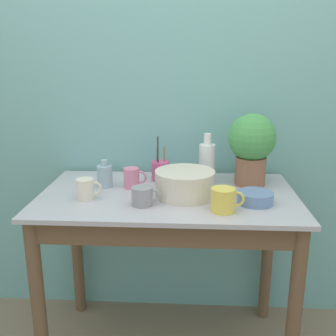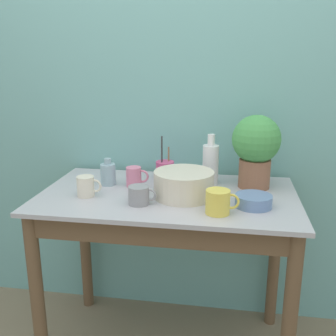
{
  "view_description": "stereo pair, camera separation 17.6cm",
  "coord_description": "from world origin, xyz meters",
  "px_view_note": "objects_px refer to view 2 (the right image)",
  "views": [
    {
      "loc": [
        0.1,
        -1.36,
        1.44
      ],
      "look_at": [
        0.0,
        0.34,
        0.96
      ],
      "focal_mm": 42.0,
      "sensor_mm": 36.0,
      "label": 1
    },
    {
      "loc": [
        0.27,
        -1.34,
        1.44
      ],
      "look_at": [
        0.0,
        0.34,
        0.96
      ],
      "focal_mm": 42.0,
      "sensor_mm": 36.0,
      "label": 2
    }
  ],
  "objects_px": {
    "bowl_wash_large": "(184,184)",
    "mug_grey": "(139,195)",
    "bottle_tall": "(211,163)",
    "bowl_small_blue": "(253,201)",
    "utensil_cup": "(165,170)",
    "mug_cream": "(86,186)",
    "potted_plant": "(256,146)",
    "mug_pink": "(134,177)",
    "bottle_short": "(108,174)",
    "mug_yellow": "(218,202)"
  },
  "relations": [
    {
      "from": "mug_grey",
      "to": "utensil_cup",
      "type": "bearing_deg",
      "value": 82.05
    },
    {
      "from": "bottle_tall",
      "to": "mug_pink",
      "type": "bearing_deg",
      "value": -164.31
    },
    {
      "from": "bowl_small_blue",
      "to": "utensil_cup",
      "type": "height_order",
      "value": "utensil_cup"
    },
    {
      "from": "potted_plant",
      "to": "mug_pink",
      "type": "relative_size",
      "value": 3.16
    },
    {
      "from": "mug_grey",
      "to": "mug_pink",
      "type": "relative_size",
      "value": 1.1
    },
    {
      "from": "potted_plant",
      "to": "mug_yellow",
      "type": "distance_m",
      "value": 0.42
    },
    {
      "from": "utensil_cup",
      "to": "bowl_wash_large",
      "type": "bearing_deg",
      "value": -61.84
    },
    {
      "from": "bowl_small_blue",
      "to": "utensil_cup",
      "type": "distance_m",
      "value": 0.52
    },
    {
      "from": "bowl_wash_large",
      "to": "bowl_small_blue",
      "type": "height_order",
      "value": "bowl_wash_large"
    },
    {
      "from": "bottle_short",
      "to": "mug_grey",
      "type": "bearing_deg",
      "value": -48.25
    },
    {
      "from": "bottle_tall",
      "to": "mug_cream",
      "type": "xyz_separation_m",
      "value": [
        -0.54,
        -0.27,
        -0.06
      ]
    },
    {
      "from": "bottle_short",
      "to": "mug_pink",
      "type": "height_order",
      "value": "bottle_short"
    },
    {
      "from": "mug_pink",
      "to": "bowl_small_blue",
      "type": "xyz_separation_m",
      "value": [
        0.55,
        -0.18,
        -0.02
      ]
    },
    {
      "from": "bowl_wash_large",
      "to": "mug_grey",
      "type": "height_order",
      "value": "bowl_wash_large"
    },
    {
      "from": "bowl_wash_large",
      "to": "utensil_cup",
      "type": "bearing_deg",
      "value": 118.16
    },
    {
      "from": "bottle_tall",
      "to": "bowl_small_blue",
      "type": "distance_m",
      "value": 0.35
    },
    {
      "from": "bottle_short",
      "to": "utensil_cup",
      "type": "relative_size",
      "value": 0.58
    },
    {
      "from": "potted_plant",
      "to": "bottle_tall",
      "type": "height_order",
      "value": "potted_plant"
    },
    {
      "from": "bottle_tall",
      "to": "mug_grey",
      "type": "distance_m",
      "value": 0.44
    },
    {
      "from": "bottle_short",
      "to": "mug_yellow",
      "type": "relative_size",
      "value": 0.99
    },
    {
      "from": "potted_plant",
      "to": "utensil_cup",
      "type": "relative_size",
      "value": 1.52
    },
    {
      "from": "bottle_short",
      "to": "mug_pink",
      "type": "bearing_deg",
      "value": -3.06
    },
    {
      "from": "mug_yellow",
      "to": "utensil_cup",
      "type": "relative_size",
      "value": 0.59
    },
    {
      "from": "potted_plant",
      "to": "mug_cream",
      "type": "xyz_separation_m",
      "value": [
        -0.74,
        -0.25,
        -0.15
      ]
    },
    {
      "from": "mug_pink",
      "to": "potted_plant",
      "type": "bearing_deg",
      "value": 8.18
    },
    {
      "from": "bowl_wash_large",
      "to": "mug_grey",
      "type": "relative_size",
      "value": 2.22
    },
    {
      "from": "bottle_tall",
      "to": "mug_yellow",
      "type": "relative_size",
      "value": 1.84
    },
    {
      "from": "potted_plant",
      "to": "bowl_small_blue",
      "type": "relative_size",
      "value": 2.26
    },
    {
      "from": "bowl_small_blue",
      "to": "mug_grey",
      "type": "bearing_deg",
      "value": -174.15
    },
    {
      "from": "mug_yellow",
      "to": "utensil_cup",
      "type": "bearing_deg",
      "value": 124.99
    },
    {
      "from": "potted_plant",
      "to": "mug_yellow",
      "type": "height_order",
      "value": "potted_plant"
    },
    {
      "from": "mug_yellow",
      "to": "mug_pink",
      "type": "height_order",
      "value": "mug_yellow"
    },
    {
      "from": "bottle_short",
      "to": "bottle_tall",
      "type": "bearing_deg",
      "value": 10.77
    },
    {
      "from": "bottle_tall",
      "to": "utensil_cup",
      "type": "height_order",
      "value": "bottle_tall"
    },
    {
      "from": "bottle_tall",
      "to": "bowl_small_blue",
      "type": "bearing_deg",
      "value": -55.0
    },
    {
      "from": "bowl_wash_large",
      "to": "bottle_short",
      "type": "xyz_separation_m",
      "value": [
        -0.38,
        0.11,
        -0.0
      ]
    },
    {
      "from": "bowl_wash_large",
      "to": "utensil_cup",
      "type": "xyz_separation_m",
      "value": [
        -0.12,
        0.23,
        -0.01
      ]
    },
    {
      "from": "mug_cream",
      "to": "bowl_small_blue",
      "type": "bearing_deg",
      "value": -0.88
    },
    {
      "from": "mug_grey",
      "to": "utensil_cup",
      "type": "relative_size",
      "value": 0.53
    },
    {
      "from": "bottle_short",
      "to": "utensil_cup",
      "type": "distance_m",
      "value": 0.29
    },
    {
      "from": "bowl_small_blue",
      "to": "utensil_cup",
      "type": "relative_size",
      "value": 0.67
    },
    {
      "from": "mug_yellow",
      "to": "potted_plant",
      "type": "bearing_deg",
      "value": 66.61
    },
    {
      "from": "mug_yellow",
      "to": "bottle_tall",
      "type": "bearing_deg",
      "value": 98.05
    },
    {
      "from": "mug_cream",
      "to": "bowl_small_blue",
      "type": "xyz_separation_m",
      "value": [
        0.73,
        -0.01,
        -0.02
      ]
    },
    {
      "from": "bowl_wash_large",
      "to": "utensil_cup",
      "type": "relative_size",
      "value": 1.17
    },
    {
      "from": "mug_grey",
      "to": "mug_yellow",
      "type": "relative_size",
      "value": 0.9
    },
    {
      "from": "bottle_short",
      "to": "utensil_cup",
      "type": "height_order",
      "value": "utensil_cup"
    },
    {
      "from": "bowl_wash_large",
      "to": "bottle_short",
      "type": "bearing_deg",
      "value": 163.42
    },
    {
      "from": "mug_grey",
      "to": "bowl_small_blue",
      "type": "xyz_separation_m",
      "value": [
        0.47,
        0.05,
        -0.01
      ]
    },
    {
      "from": "bowl_wash_large",
      "to": "mug_pink",
      "type": "height_order",
      "value": "bowl_wash_large"
    }
  ]
}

